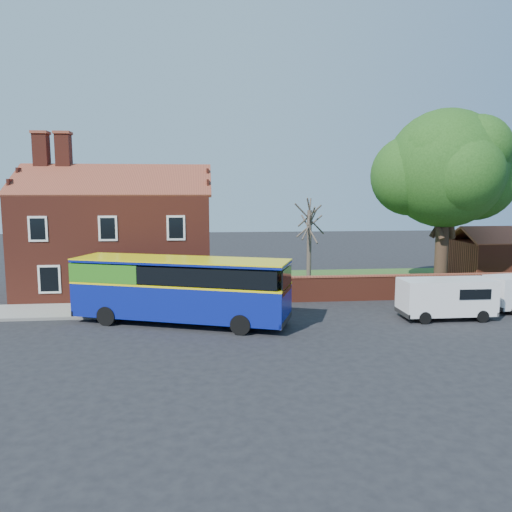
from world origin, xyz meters
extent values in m
plane|color=black|center=(0.00, 0.00, 0.00)|extent=(120.00, 120.00, 0.00)
cube|color=gray|center=(-7.00, 5.75, 0.06)|extent=(18.00, 3.50, 0.12)
cube|color=slate|center=(-7.00, 4.00, 0.07)|extent=(18.00, 0.15, 0.14)
cube|color=#426B28|center=(13.00, 13.00, 0.02)|extent=(26.00, 12.00, 0.04)
cube|color=maroon|center=(-7.00, 11.50, 3.25)|extent=(12.00, 8.00, 6.50)
cube|color=brown|center=(-7.00, 9.50, 7.50)|extent=(12.30, 4.08, 2.16)
cube|color=brown|center=(-7.00, 13.50, 7.50)|extent=(12.30, 4.08, 2.16)
cube|color=maroon|center=(-11.80, 11.50, 9.40)|extent=(0.90, 0.90, 2.20)
cube|color=maroon|center=(-10.40, 11.50, 9.40)|extent=(0.90, 0.90, 2.20)
cube|color=black|center=(-7.00, 7.47, 4.60)|extent=(1.10, 0.06, 1.50)
cube|color=#4C0F19|center=(-7.00, 7.45, 1.10)|extent=(0.95, 0.04, 2.10)
cube|color=silver|center=(-7.00, 7.47, 1.15)|extent=(1.20, 0.06, 2.30)
cube|color=#340C38|center=(-7.00, 7.44, 2.80)|extent=(2.00, 0.06, 0.60)
cube|color=maroon|center=(13.00, 7.00, 0.75)|extent=(22.00, 0.30, 1.50)
cube|color=brown|center=(13.00, 7.00, 1.55)|extent=(22.00, 0.38, 0.10)
cube|color=maroon|center=(22.00, 13.00, 1.50)|extent=(8.00, 5.00, 3.00)
cube|color=brown|center=(22.00, 14.25, 3.55)|extent=(8.20, 2.56, 1.24)
cube|color=navy|center=(-2.54, 2.65, 1.27)|extent=(11.34, 6.30, 1.76)
cube|color=yellow|center=(-2.54, 2.65, 2.14)|extent=(11.37, 6.32, 0.10)
cube|color=black|center=(-2.54, 2.65, 2.67)|extent=(10.93, 6.17, 0.88)
cube|color=#30801C|center=(-5.97, 3.86, 2.67)|extent=(4.48, 3.90, 0.94)
cube|color=navy|center=(-2.54, 2.65, 3.27)|extent=(11.34, 6.30, 0.14)
cube|color=yellow|center=(-2.54, 2.65, 3.35)|extent=(11.39, 6.35, 0.06)
cylinder|color=black|center=(-6.30, 2.60, 0.50)|extent=(1.03, 0.60, 0.99)
cylinder|color=black|center=(-5.43, 5.05, 0.50)|extent=(1.03, 0.60, 0.99)
cylinder|color=black|center=(0.36, 0.24, 0.50)|extent=(1.03, 0.60, 0.99)
cylinder|color=black|center=(1.23, 2.69, 0.50)|extent=(1.03, 0.60, 0.99)
cube|color=white|center=(11.50, 2.15, 1.22)|extent=(4.88, 1.96, 1.85)
cube|color=black|center=(13.69, 2.14, 1.51)|extent=(0.08, 1.66, 0.73)
cube|color=black|center=(13.90, 2.14, 0.39)|extent=(0.11, 1.95, 0.23)
cylinder|color=black|center=(9.93, 1.24, 0.32)|extent=(0.64, 0.22, 0.64)
cylinder|color=black|center=(9.94, 3.07, 0.32)|extent=(0.64, 0.22, 0.64)
cylinder|color=black|center=(13.06, 1.23, 0.32)|extent=(0.64, 0.22, 0.64)
cylinder|color=black|center=(13.06, 3.06, 0.32)|extent=(0.64, 0.22, 0.64)
cylinder|color=black|center=(15.42, 4.13, 0.30)|extent=(0.63, 0.30, 0.61)
cylinder|color=black|center=(15.00, 9.99, 2.54)|extent=(0.89, 0.89, 5.09)
sphere|color=#2D641F|center=(15.00, 9.99, 8.30)|extent=(7.97, 7.97, 7.97)
sphere|color=#2D641F|center=(17.33, 10.43, 7.63)|extent=(5.75, 5.75, 5.75)
sphere|color=#2D641F|center=(12.90, 10.65, 7.86)|extent=(5.53, 5.53, 5.53)
cylinder|color=#4C4238|center=(5.82, 10.61, 2.75)|extent=(0.31, 0.31, 5.51)
cylinder|color=#4C4238|center=(5.82, 10.61, 4.72)|extent=(0.32, 2.69, 2.16)
cylinder|color=#4C4238|center=(5.82, 10.61, 4.52)|extent=(1.40, 1.98, 1.98)
cylinder|color=#4C4238|center=(5.82, 10.61, 4.92)|extent=(2.25, 1.03, 2.19)
camera|label=1|loc=(-1.25, -22.76, 6.81)|focal=35.00mm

